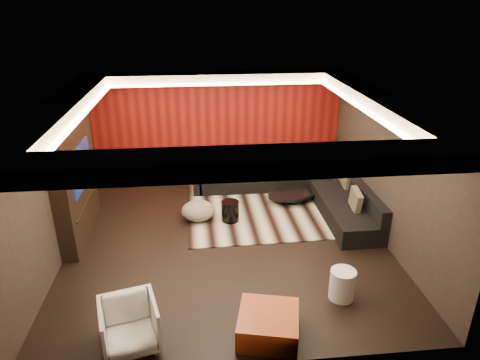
{
  "coord_description": "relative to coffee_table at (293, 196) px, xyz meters",
  "views": [
    {
      "loc": [
        -0.5,
        -7.1,
        4.39
      ],
      "look_at": [
        0.3,
        0.6,
        1.05
      ],
      "focal_mm": 32.0,
      "sensor_mm": 36.0,
      "label": 1
    }
  ],
  "objects": [
    {
      "name": "sectional_sofa",
      "position": [
        0.08,
        0.21,
        0.13
      ],
      "size": [
        3.65,
        3.5,
        0.75
      ],
      "color": "black",
      "rests_on": "floor"
    },
    {
      "name": "cove_front",
      "position": [
        -1.65,
        -4.02,
        2.47
      ],
      "size": [
        4.8,
        0.08,
        0.04
      ],
      "primitive_type": "cube",
      "color": "#FFD899",
      "rests_on": "ground"
    },
    {
      "name": "tv_surround",
      "position": [
        -4.5,
        -1.06,
        0.97
      ],
      "size": [
        0.3,
        2.0,
        2.2
      ],
      "primitive_type": "cube",
      "color": "black",
      "rests_on": "ground"
    },
    {
      "name": "tv_shelf",
      "position": [
        -4.34,
        -1.06,
        0.57
      ],
      "size": [
        0.04,
        1.6,
        0.04
      ],
      "primitive_type": "cube",
      "color": "black",
      "rests_on": "ground"
    },
    {
      "name": "wall_left",
      "position": [
        -4.66,
        -1.66,
        1.27
      ],
      "size": [
        0.02,
        6.0,
        2.8
      ],
      "primitive_type": "cube",
      "color": "black",
      "rests_on": "ground"
    },
    {
      "name": "orange_ottoman",
      "position": [
        -1.28,
        -4.16,
        0.05
      ],
      "size": [
        0.99,
        0.99,
        0.37
      ],
      "primitive_type": "cube",
      "rotation": [
        0.0,
        0.0,
        -0.23
      ],
      "color": "#B02F16",
      "rests_on": "floor"
    },
    {
      "name": "soffit_front",
      "position": [
        -1.65,
        -4.36,
        2.56
      ],
      "size": [
        6.0,
        0.6,
        0.22
      ],
      "primitive_type": "cube",
      "color": "silver",
      "rests_on": "ground"
    },
    {
      "name": "rug",
      "position": [
        -0.45,
        -0.29,
        -0.12
      ],
      "size": [
        4.07,
        3.09,
        0.02
      ],
      "primitive_type": "cube",
      "rotation": [
        0.0,
        0.0,
        0.02
      ],
      "color": "beige",
      "rests_on": "floor"
    },
    {
      "name": "wall_right",
      "position": [
        1.36,
        -1.66,
        1.27
      ],
      "size": [
        0.02,
        6.0,
        2.8
      ],
      "primitive_type": "cube",
      "color": "black",
      "rests_on": "ground"
    },
    {
      "name": "floor",
      "position": [
        -1.65,
        -1.66,
        -0.14
      ],
      "size": [
        6.0,
        6.0,
        0.02
      ],
      "primitive_type": "cube",
      "color": "black",
      "rests_on": "ground"
    },
    {
      "name": "cove_left",
      "position": [
        -4.01,
        -1.66,
        2.47
      ],
      "size": [
        0.08,
        4.8,
        0.04
      ],
      "primitive_type": "cube",
      "color": "#FFD899",
      "rests_on": "ground"
    },
    {
      "name": "soffit_back",
      "position": [
        -1.65,
        1.04,
        2.56
      ],
      "size": [
        6.0,
        0.6,
        0.22
      ],
      "primitive_type": "cube",
      "color": "silver",
      "rests_on": "ground"
    },
    {
      "name": "armchair",
      "position": [
        -3.16,
        -4.16,
        0.22
      ],
      "size": [
        0.9,
        0.92,
        0.69
      ],
      "primitive_type": "imported",
      "rotation": [
        0.0,
        0.0,
        0.25
      ],
      "color": "silver",
      "rests_on": "floor"
    },
    {
      "name": "cove_back",
      "position": [
        -1.65,
        0.7,
        2.47
      ],
      "size": [
        4.8,
        0.08,
        0.04
      ],
      "primitive_type": "cube",
      "color": "#FFD899",
      "rests_on": "ground"
    },
    {
      "name": "red_feature_wall",
      "position": [
        -1.65,
        1.31,
        1.27
      ],
      "size": [
        5.98,
        0.05,
        2.78
      ],
      "primitive_type": "cube",
      "color": "#6B0C0A",
      "rests_on": "ground"
    },
    {
      "name": "striped_pouf",
      "position": [
        -2.2,
        -0.67,
        0.09
      ],
      "size": [
        0.92,
        0.92,
        0.39
      ],
      "primitive_type": "ellipsoid",
      "rotation": [
        0.0,
        0.0,
        0.4
      ],
      "color": "beige",
      "rests_on": "rug"
    },
    {
      "name": "ceiling",
      "position": [
        -1.65,
        -1.66,
        2.68
      ],
      "size": [
        6.0,
        6.0,
        0.02
      ],
      "primitive_type": "cube",
      "color": "silver",
      "rests_on": "ground"
    },
    {
      "name": "soffit_right",
      "position": [
        1.05,
        -1.66,
        2.56
      ],
      "size": [
        0.6,
        4.8,
        0.22
      ],
      "primitive_type": "cube",
      "color": "silver",
      "rests_on": "ground"
    },
    {
      "name": "coffee_table",
      "position": [
        0.0,
        0.0,
        0.0
      ],
      "size": [
        1.62,
        1.62,
        0.22
      ],
      "primitive_type": "cylinder",
      "rotation": [
        0.0,
        0.0,
        0.31
      ],
      "color": "black",
      "rests_on": "rug"
    },
    {
      "name": "tv_screen",
      "position": [
        -4.34,
        -1.06,
        1.32
      ],
      "size": [
        0.04,
        1.3,
        0.8
      ],
      "primitive_type": "cube",
      "color": "black",
      "rests_on": "ground"
    },
    {
      "name": "white_side_table",
      "position": [
        0.0,
        -3.47,
        0.12
      ],
      "size": [
        0.5,
        0.5,
        0.5
      ],
      "primitive_type": "cylinder",
      "rotation": [
        0.0,
        0.0,
        -0.31
      ],
      "color": "white",
      "rests_on": "floor"
    },
    {
      "name": "soffit_left",
      "position": [
        -4.35,
        -1.66,
        2.56
      ],
      "size": [
        0.6,
        4.8,
        0.22
      ],
      "primitive_type": "cube",
      "color": "silver",
      "rests_on": "ground"
    },
    {
      "name": "throw_pillows",
      "position": [
        0.55,
        0.05,
        0.49
      ],
      "size": [
        1.97,
        2.7,
        0.5
      ],
      "color": "#B7B086",
      "rests_on": "sectional_sofa"
    },
    {
      "name": "wall_back",
      "position": [
        -1.65,
        1.35,
        1.27
      ],
      "size": [
        6.0,
        0.02,
        2.8
      ],
      "primitive_type": "cube",
      "color": "black",
      "rests_on": "ground"
    },
    {
      "name": "cove_right",
      "position": [
        0.71,
        -1.66,
        2.47
      ],
      "size": [
        0.08,
        4.8,
        0.04
      ],
      "primitive_type": "cube",
      "color": "#FFD899",
      "rests_on": "ground"
    },
    {
      "name": "drum_stool",
      "position": [
        -1.53,
        -0.8,
        0.11
      ],
      "size": [
        0.48,
        0.48,
        0.44
      ],
      "primitive_type": "cylinder",
      "rotation": [
        0.0,
        0.0,
        -0.39
      ],
      "color": "black",
      "rests_on": "rug"
    }
  ]
}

